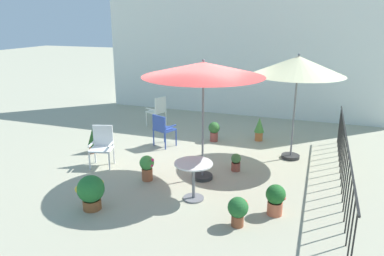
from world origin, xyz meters
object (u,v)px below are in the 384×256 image
object	(u,v)px
patio_chair_1	(163,128)
potted_plant_5	(93,139)
potted_plant_1	(275,198)
patio_chair_0	(158,109)
cafe_table_0	(194,174)
patio_umbrella_1	(203,70)
potted_plant_4	(91,191)
potted_plant_0	(238,210)
potted_plant_6	(259,128)
potted_plant_7	(147,166)
patio_umbrella_0	(298,67)
potted_plant_3	(214,130)
potted_plant_2	(236,162)
patio_chair_2	(102,144)

from	to	relation	value
patio_chair_1	potted_plant_5	xyz separation A→B (m)	(-1.48, -1.01, -0.16)
potted_plant_1	patio_chair_0	bearing A→B (deg)	134.63
cafe_table_0	potted_plant_5	bearing A→B (deg)	155.02
patio_umbrella_1	cafe_table_0	world-z (taller)	patio_umbrella_1
patio_umbrella_1	potted_plant_4	bearing A→B (deg)	-127.66
potted_plant_0	potted_plant_6	xyz separation A→B (m)	(-0.41, 4.52, 0.06)
patio_chair_1	potted_plant_5	size ratio (longest dim) A/B	1.31
potted_plant_4	potted_plant_7	xyz separation A→B (m)	(0.40, 1.44, -0.04)
patio_umbrella_0	potted_plant_5	distance (m)	5.32
potted_plant_3	potted_plant_6	bearing A→B (deg)	22.37
potted_plant_3	potted_plant_7	world-z (taller)	potted_plant_3
cafe_table_0	patio_chair_0	bearing A→B (deg)	122.45
potted_plant_2	potted_plant_3	xyz separation A→B (m)	(-1.04, 1.81, 0.11)
patio_chair_0	patio_chair_2	world-z (taller)	patio_chair_0
patio_chair_0	potted_plant_7	size ratio (longest dim) A/B	1.75
cafe_table_0	patio_chair_0	distance (m)	4.98
patio_chair_0	potted_plant_3	size ratio (longest dim) A/B	1.74
patio_umbrella_1	potted_plant_7	size ratio (longest dim) A/B	4.65
patio_chair_1	potted_plant_3	bearing A→B (deg)	36.53
patio_umbrella_0	potted_plant_4	distance (m)	5.27
potted_plant_3	patio_chair_2	bearing A→B (deg)	-127.88
potted_plant_3	potted_plant_6	size ratio (longest dim) A/B	0.83
potted_plant_4	potted_plant_2	bearing A→B (deg)	51.17
patio_chair_1	potted_plant_6	xyz separation A→B (m)	(2.35, 1.35, -0.16)
patio_chair_2	potted_plant_3	world-z (taller)	patio_chair_2
potted_plant_5	patio_umbrella_0	bearing A→B (deg)	15.04
potted_plant_5	patio_chair_1	bearing A→B (deg)	34.42
patio_umbrella_1	patio_chair_0	xyz separation A→B (m)	(-2.54, 3.26, -1.77)
patio_chair_0	patio_chair_2	xyz separation A→B (m)	(0.12, -3.33, -0.03)
potted_plant_3	potted_plant_7	distance (m)	2.99
potted_plant_0	patio_chair_2	bearing A→B (deg)	157.01
potted_plant_5	potted_plant_7	bearing A→B (deg)	-27.13
cafe_table_0	potted_plant_7	bearing A→B (deg)	158.82
patio_chair_1	potted_plant_6	world-z (taller)	patio_chair_1
patio_umbrella_0	potted_plant_3	xyz separation A→B (m)	(-2.14, 0.60, -1.93)
patio_chair_0	potted_plant_2	xyz separation A→B (m)	(3.12, -2.61, -0.34)
potted_plant_1	potted_plant_3	bearing A→B (deg)	121.53
potted_plant_3	potted_plant_0	bearing A→B (deg)	-68.54
potted_plant_0	potted_plant_3	distance (m)	4.33
patio_chair_2	potted_plant_0	size ratio (longest dim) A/B	1.84
potted_plant_3	patio_umbrella_1	bearing A→B (deg)	-79.47
potted_plant_2	potted_plant_5	size ratio (longest dim) A/B	0.61
potted_plant_1	potted_plant_3	world-z (taller)	potted_plant_1
potted_plant_1	potted_plant_4	xyz separation A→B (m)	(-3.14, -0.92, 0.04)
potted_plant_3	cafe_table_0	bearing A→B (deg)	-80.20
potted_plant_0	potted_plant_2	bearing A→B (deg)	103.76
patio_chair_2	potted_plant_3	bearing A→B (deg)	52.12
patio_chair_0	potted_plant_0	world-z (taller)	patio_chair_0
potted_plant_5	potted_plant_6	world-z (taller)	potted_plant_5
patio_chair_1	potted_plant_4	distance (m)	3.51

